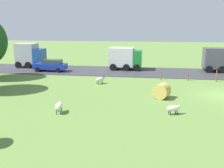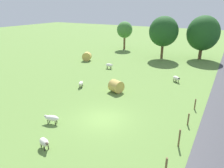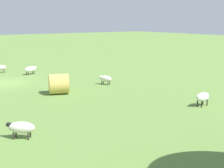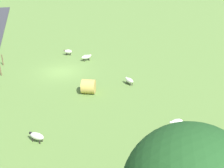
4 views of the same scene
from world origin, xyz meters
name	(u,v)px [view 4 (image 4 of 4)]	position (x,y,z in m)	size (l,w,h in m)	color
ground_plane	(62,72)	(0.00, 0.00, 0.00)	(160.00, 160.00, 0.00)	olive
sheep_0	(129,80)	(-6.12, 5.04, 0.46)	(0.81, 1.12, 0.70)	silver
sheep_1	(37,136)	(3.03, 12.35, 0.47)	(1.17, 1.08, 0.72)	silver
sheep_2	(176,122)	(-7.14, 13.32, 0.53)	(1.19, 0.63, 0.79)	white
sheep_3	(86,57)	(-3.21, -2.60, 0.49)	(1.31, 0.77, 0.73)	white
sheep_4	(68,52)	(-1.36, -5.17, 0.48)	(1.08, 0.75, 0.73)	silver
hay_bale_1	(88,86)	(-1.89, 5.78, 0.66)	(1.33, 1.33, 1.24)	tan
fence_post_0	(2,60)	(6.33, -3.71, 0.63)	(0.12, 0.12, 1.27)	brown
fence_post_1	(0,70)	(6.33, -0.58, 0.64)	(0.12, 0.12, 1.28)	brown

